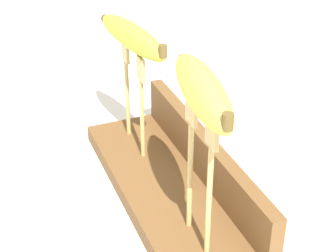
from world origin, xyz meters
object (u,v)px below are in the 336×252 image
Objects in this scene: fork_stand_right at (200,165)px; banana_raised_left at (132,36)px; fork_stand_left at (134,89)px; banana_raised_right at (203,90)px.

fork_stand_right is 0.99× the size of banana_raised_left.
fork_stand_left is 0.90× the size of banana_raised_right.
fork_stand_left is 0.09m from banana_raised_left.
banana_raised_left is 1.04× the size of banana_raised_right.
fork_stand_right reaches higher than fork_stand_left.
fork_stand_right is 0.10m from banana_raised_right.
banana_raised_right is (0.25, 0.00, 0.11)m from fork_stand_left.
fork_stand_right is 0.26m from banana_raised_left.
banana_raised_right is at bearing 0.00° from fork_stand_left.
banana_raised_left is at bearing -180.00° from banana_raised_right.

